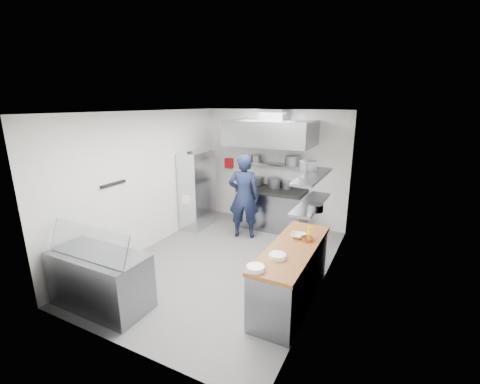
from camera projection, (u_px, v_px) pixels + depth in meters
The scene contains 36 objects.
floor at pixel (226, 262), 6.13m from camera, with size 5.00×5.00×0.00m, color #5A5A5D.
ceiling at pixel (224, 112), 5.38m from camera, with size 5.00×5.00×0.00m, color silver.
wall_back at pixel (275, 168), 7.90m from camera, with size 3.60×0.02×2.80m, color white.
wall_front at pixel (116, 245), 3.60m from camera, with size 3.60×0.02×2.80m, color white.
wall_left at pixel (148, 181), 6.53m from camera, with size 5.00×0.02×2.80m, color white.
wall_right at pixel (326, 206), 4.97m from camera, with size 5.00×0.02×2.80m, color white.
gas_range at pixel (271, 209), 7.77m from camera, with size 1.60×0.80×0.90m, color gray.
cooktop at pixel (272, 190), 7.64m from camera, with size 1.57×0.78×0.06m, color black.
stock_pot_left at pixel (258, 180), 8.07m from camera, with size 0.29×0.29×0.20m, color slate.
stock_pot_mid at pixel (274, 183), 7.75m from camera, with size 0.33×0.33×0.24m, color slate.
stock_pot_right at pixel (288, 185), 7.68m from camera, with size 0.29×0.29×0.16m, color slate.
over_range_shelf at pixel (276, 164), 7.69m from camera, with size 1.60×0.30×0.04m, color gray.
shelf_pot_a at pixel (256, 159), 7.83m from camera, with size 0.25×0.25×0.18m, color slate.
shelf_pot_b at pixel (292, 161), 7.41m from camera, with size 0.33×0.33×0.22m, color slate.
extractor_hood at pixel (271, 133), 7.12m from camera, with size 1.90×1.15×0.55m, color gray.
hood_duct at pixel (275, 115), 7.21m from camera, with size 0.55×0.55×0.24m, color slate.
red_firebox at pixel (229, 163), 8.39m from camera, with size 0.22×0.10×0.26m, color #B80E19.
chef at pixel (244, 196), 7.09m from camera, with size 0.69×0.45×1.89m, color #111935.
wire_rack at pixel (197, 190), 7.71m from camera, with size 0.50×0.90×1.85m, color silver.
rack_bin_a at pixel (188, 199), 7.40m from camera, with size 0.16×0.20×0.18m, color white.
rack_bin_b at pixel (196, 175), 7.58m from camera, with size 0.14×0.18×0.16m, color yellow.
rack_jar at pixel (190, 156), 7.19m from camera, with size 0.12×0.12×0.18m, color black.
knife_strip at pixel (113, 184), 5.71m from camera, with size 0.04×0.55×0.05m, color black.
prep_counter_base at pixel (291, 275), 4.86m from camera, with size 0.62×2.00×0.84m, color gray.
prep_counter_top at pixel (293, 248), 4.74m from camera, with size 0.65×2.04×0.06m, color brown.
plate_stack_a at pixel (255, 268), 4.05m from camera, with size 0.23×0.23×0.06m, color white.
plate_stack_b at pixel (277, 256), 4.37m from camera, with size 0.23×0.23×0.06m, color white.
copper_pan at pixel (307, 239), 4.92m from camera, with size 0.18×0.18×0.06m, color #C26436.
squeeze_bottle at pixel (310, 232), 5.01m from camera, with size 0.07×0.07×0.18m, color yellow.
mixing_bowl at pixel (298, 236), 5.04m from camera, with size 0.24×0.24×0.06m, color white.
wall_shelf_lower at pixel (311, 204), 4.76m from camera, with size 0.30×1.30×0.04m, color gray.
wall_shelf_upper at pixel (313, 176), 4.64m from camera, with size 0.30×1.30×0.04m, color gray.
shelf_pot_c at pixel (316, 208), 4.35m from camera, with size 0.20×0.20×0.10m, color slate.
shelf_pot_d at pixel (308, 165), 4.96m from camera, with size 0.27×0.27×0.14m, color slate.
display_case at pixel (100, 280), 4.73m from camera, with size 1.50×0.70×0.85m, color gray.
display_glass at pixel (88, 243), 4.45m from camera, with size 1.47×0.02×0.45m, color silver.
Camera 1 is at (2.74, -4.83, 2.94)m, focal length 24.00 mm.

